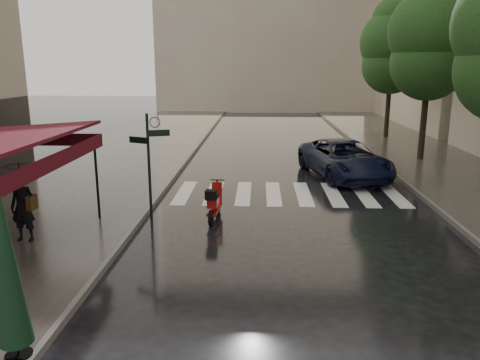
# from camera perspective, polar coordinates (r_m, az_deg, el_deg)

# --- Properties ---
(ground) EXTENTS (120.00, 120.00, 0.00)m
(ground) POSITION_cam_1_polar(r_m,az_deg,el_deg) (11.01, -8.07, -9.85)
(ground) COLOR black
(ground) RESTS_ON ground
(sidewalk_near) EXTENTS (6.00, 60.00, 0.12)m
(sidewalk_near) POSITION_cam_1_polar(r_m,az_deg,el_deg) (23.25, -13.73, 2.65)
(sidewalk_near) COLOR #38332D
(sidewalk_near) RESTS_ON ground
(sidewalk_far) EXTENTS (5.50, 60.00, 0.12)m
(sidewalk_far) POSITION_cam_1_polar(r_m,az_deg,el_deg) (23.83, 22.79, 2.23)
(sidewalk_far) COLOR #38332D
(sidewalk_far) RESTS_ON ground
(curb_near) EXTENTS (0.12, 60.00, 0.16)m
(curb_near) POSITION_cam_1_polar(r_m,az_deg,el_deg) (22.59, -6.27, 2.69)
(curb_near) COLOR #595651
(curb_near) RESTS_ON ground
(curb_far) EXTENTS (0.12, 60.00, 0.16)m
(curb_far) POSITION_cam_1_polar(r_m,az_deg,el_deg) (23.00, 16.24, 2.42)
(curb_far) COLOR #595651
(curb_far) RESTS_ON ground
(crosswalk) EXTENTS (7.85, 3.20, 0.01)m
(crosswalk) POSITION_cam_1_polar(r_m,az_deg,el_deg) (16.54, 5.91, -1.66)
(crosswalk) COLOR silver
(crosswalk) RESTS_ON ground
(signpost) EXTENTS (1.17, 0.29, 3.10)m
(signpost) POSITION_cam_1_polar(r_m,az_deg,el_deg) (13.53, -11.04, 2.63)
(signpost) COLOR black
(signpost) RESTS_ON ground
(backdrop_building) EXTENTS (22.00, 6.00, 20.00)m
(backdrop_building) POSITION_cam_1_polar(r_m,az_deg,el_deg) (48.25, 3.90, 20.42)
(backdrop_building) COLOR tan
(backdrop_building) RESTS_ON ground
(tree_mid) EXTENTS (3.80, 3.80, 8.34)m
(tree_mid) POSITION_cam_1_polar(r_m,az_deg,el_deg) (23.21, 22.29, 15.77)
(tree_mid) COLOR black
(tree_mid) RESTS_ON sidewalk_far
(tree_far) EXTENTS (3.80, 3.80, 8.16)m
(tree_far) POSITION_cam_1_polar(r_m,az_deg,el_deg) (29.96, 18.07, 15.17)
(tree_far) COLOR black
(tree_far) RESTS_ON sidewalk_far
(pedestrian_with_umbrella) EXTENTS (1.10, 1.12, 2.48)m
(pedestrian_with_umbrella) POSITION_cam_1_polar(r_m,az_deg,el_deg) (12.55, -25.30, 0.39)
(pedestrian_with_umbrella) COLOR black
(pedestrian_with_umbrella) RESTS_ON sidewalk_near
(scooter) EXTENTS (0.46, 1.62, 1.07)m
(scooter) POSITION_cam_1_polar(r_m,az_deg,el_deg) (13.62, -3.16, -2.85)
(scooter) COLOR black
(scooter) RESTS_ON ground
(parked_car) EXTENTS (3.58, 5.72, 1.47)m
(parked_car) POSITION_cam_1_polar(r_m,az_deg,el_deg) (19.31, 12.59, 2.54)
(parked_car) COLOR black
(parked_car) RESTS_ON ground
(parasol_front) EXTENTS (0.49, 0.49, 2.75)m
(parasol_front) POSITION_cam_1_polar(r_m,az_deg,el_deg) (7.58, -26.47, -9.33)
(parasol_front) COLOR black
(parasol_front) RESTS_ON sidewalk_near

